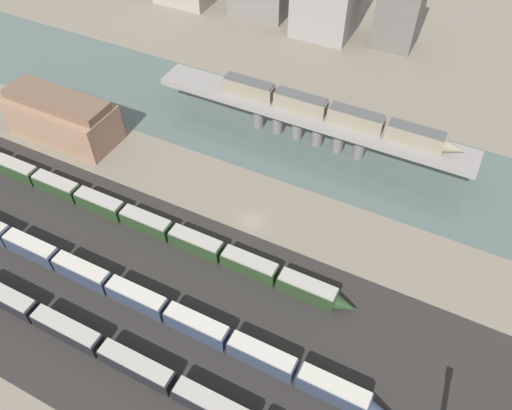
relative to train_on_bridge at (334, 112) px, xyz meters
The scene contains 9 objects.
ground_plane 29.55m from the train_on_bridge, 101.34° to the right, with size 400.00×400.00×0.00m, color #756B5B.
railbed_yard 52.57m from the train_on_bridge, 96.10° to the right, with size 280.00×42.00×0.01m, color #282623.
river_water 11.10m from the train_on_bridge, behind, with size 320.00×29.25×0.01m, color #4C5B56.
bridge 6.51m from the train_on_bridge, behind, with size 72.01×7.66×7.81m.
train_on_bridge is the anchor object (origin of this frame).
train_yard_mid 56.15m from the train_on_bridge, 109.74° to the right, with size 95.79×2.80×3.75m.
train_yard_far 47.09m from the train_on_bridge, 125.19° to the right, with size 90.90×2.93×3.47m.
warehouse_building 59.99m from the train_on_bridge, 157.58° to the right, with size 24.77×10.66×10.64m.
city_block_right 50.60m from the train_on_bridge, 89.87° to the left, with size 11.31×10.76×20.77m, color #605B56.
Camera 1 is at (29.06, -56.29, 73.35)m, focal length 35.00 mm.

